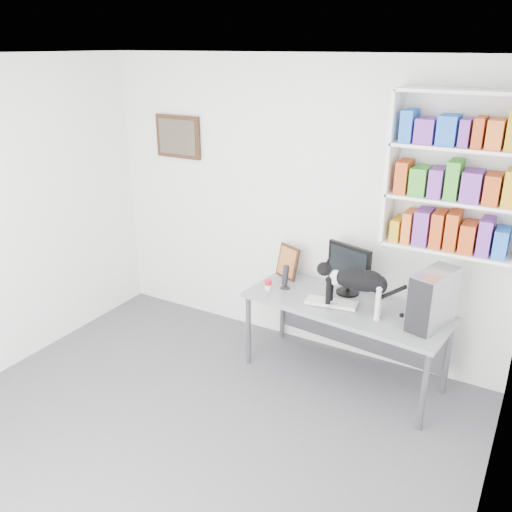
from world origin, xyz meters
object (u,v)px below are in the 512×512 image
Objects in this scene: monitor at (349,269)px; speaker at (285,277)px; leaning_print at (288,261)px; soup_can at (268,285)px; bookshelf at (457,174)px; cat at (356,291)px; desk at (343,342)px; keyboard at (331,303)px; pc_tower at (433,299)px.

monitor is 2.05× the size of speaker.
soup_can is (-0.03, -0.34, -0.11)m from leaning_print.
monitor is at bearing 30.72° from speaker.
cat is (-0.57, -0.42, -0.93)m from bookshelf.
keyboard reaches higher than desk.
desk is at bearing -166.07° from pc_tower.
cat is at bearing -143.56° from bookshelf.
speaker is 0.34× the size of cat.
monitor is 5.03× the size of soup_can.
monitor reaches higher than desk.
bookshelf is at bearing 14.67° from keyboard.
keyboard is 0.51m from speaker.
pc_tower is 4.94× the size of soup_can.
keyboard is (-0.04, -0.28, -0.21)m from monitor.
keyboard is 0.95× the size of pc_tower.
monitor reaches higher than speaker.
monitor is at bearing -173.98° from bookshelf.
keyboard is (-0.11, -0.06, 0.37)m from desk.
soup_can is (-0.12, -0.10, -0.07)m from speaker.
pc_tower is (0.77, -0.24, -0.00)m from monitor.
monitor reaches higher than pc_tower.
keyboard is 0.66× the size of cat.
bookshelf reaches higher than pc_tower.
monitor reaches higher than soup_can.
speaker is at bearing -178.16° from desk.
bookshelf reaches higher than desk.
bookshelf is 3.91× the size of leaning_print.
bookshelf is at bearing 23.35° from speaker.
keyboard is at bearing 0.06° from soup_can.
speaker reaches higher than keyboard.
leaning_print is (-0.69, 0.28, 0.52)m from desk.
monitor reaches higher than keyboard.
speaker is at bearing 158.77° from keyboard.
monitor is at bearing 178.20° from pc_tower.
bookshelf is 0.72× the size of desk.
bookshelf is 13.55× the size of soup_can.
cat is (0.19, -0.34, -0.03)m from monitor.
desk is 2.62× the size of cat.
pc_tower is at bearing -89.76° from bookshelf.
speaker is (-1.29, -0.26, -1.02)m from bookshelf.
soup_can is (-0.71, -0.06, 0.40)m from desk.
bookshelf is 2.75× the size of pc_tower.
bookshelf is 1.67m from desk.
monitor is 0.73m from soup_can.
desk is at bearing -56.37° from monitor.
speaker is at bearing -45.00° from leaning_print.
cat reaches higher than speaker.
keyboard is at bearing -144.86° from desk.
monitor is at bearing 113.19° from cat.
desk is 3.81× the size of pc_tower.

